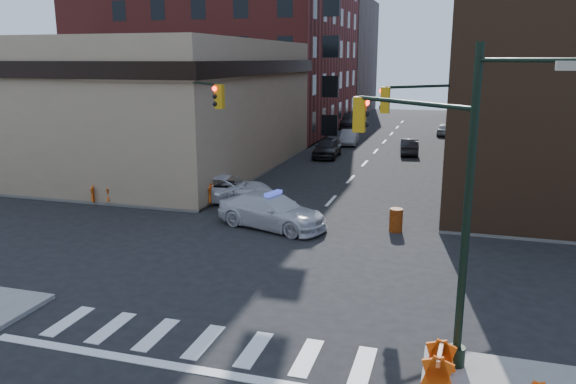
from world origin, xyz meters
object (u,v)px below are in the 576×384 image
Objects in this scene: parked_car_enear at (409,147)px; parked_car_wnear at (327,148)px; barrel_road at (396,220)px; barrel_bank at (237,196)px; parked_car_wfar at (349,137)px; pedestrian_a at (170,179)px; police_car at (272,211)px; barricade_nw_a at (202,194)px; pedestrian_b at (179,176)px; barricade_se_a at (439,366)px; pickup at (226,189)px.

parked_car_wnear is at bearing 21.10° from parked_car_enear.
parked_car_wnear reaches higher than parked_car_enear.
parked_car_wnear reaches higher than barrel_road.
parked_car_wnear is 4.86× the size of barrel_bank.
parked_car_wfar is 4.44× the size of barrel_bank.
parked_car_wnear is 2.33× the size of pedestrian_a.
barricade_nw_a is at bearing 77.49° from police_car.
parked_car_wnear is 1.14× the size of parked_car_enear.
barricade_se_a is at bearing -68.14° from pedestrian_b.
barricade_se_a is (11.18, -14.98, 0.10)m from barrel_bank.
parked_car_enear is 22.56m from pedestrian_a.
barrel_road is 1.15× the size of barrel_bank.
barricade_se_a is 19.20m from barricade_nw_a.
parked_car_wnear reaches higher than pickup.
pedestrian_a is 1.12× the size of pedestrian_b.
parked_car_wnear is 7.29m from parked_car_wfar.
police_car is 4.06× the size of barricade_nw_a.
pickup is 1.27× the size of parked_car_wfar.
parked_car_wfar is 23.44m from barrel_bank.
parked_car_wfar is 26.80m from barrel_road.
police_car reaches higher than pickup.
parked_car_wnear is at bearing 47.43° from pedestrian_b.
pickup is 15.91m from parked_car_wnear.
barricade_se_a is at bearing -79.43° from barrel_road.
barrel_road is at bearing -113.97° from pickup.
parked_car_wnear is 15.55m from pedestrian_b.
parked_car_wfar reaches higher than barricade_nw_a.
pickup is 2.72× the size of pedestrian_a.
barrel_bank is at bearing 61.77° from parked_car_enear.
police_car is 9.04m from pedestrian_b.
pedestrian_b is at bearing 124.56° from barricade_nw_a.
pedestrian_a is at bearing 80.42° from police_car.
pickup is at bearing -101.80° from parked_car_wfar.
parked_car_wfar is 22.60m from pedestrian_b.
parked_car_wnear is at bearing 111.78° from barrel_road.
barrel_bank is at bearing -99.78° from parked_car_wfar.
police_car reaches higher than parked_car_wfar.
pedestrian_b is (-7.45, 5.13, 0.24)m from police_car.
barricade_nw_a is (2.32, -0.83, -0.48)m from pedestrian_a.
pickup is at bearing 37.29° from barricade_nw_a.
parked_car_wnear reaches higher than barricade_nw_a.
pedestrian_a is at bearing 87.22° from pickup.
barrel_road is at bearing 14.02° from barricade_se_a.
pedestrian_a is (-5.46, -16.03, 0.35)m from parked_car_wnear.
barrel_bank is (-7.63, -19.37, -0.19)m from parked_car_enear.
parked_car_wfar is at bearing 17.10° from barricade_se_a.
pedestrian_b reaches higher than barricade_se_a.
parked_car_wnear is (2.21, 15.76, 0.04)m from pickup.
parked_car_wnear is 4.24× the size of barrel_road.
barricade_se_a is at bearing -60.17° from barricade_nw_a.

